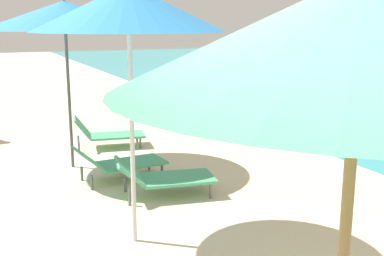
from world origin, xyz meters
TOP-DOWN VIEW (x-y plane):
  - umbrella_nearest at (-0.34, 0.29)m, footprint 1.93×1.93m
  - umbrella_second at (-0.21, 3.64)m, footprint 1.97×1.97m
  - lounger_second_shoreside at (0.60, 4.84)m, footprint 1.45×0.87m
  - umbrella_farthest at (-0.31, 6.74)m, footprint 2.60×2.60m
  - lounger_farthest_shoreside at (0.55, 7.78)m, footprint 1.41×0.82m
  - lounger_farthest_inland at (0.22, 5.77)m, footprint 1.41×0.70m
  - cooler_box at (2.82, 9.45)m, footprint 0.49×0.59m

SIDE VIEW (x-z plane):
  - cooler_box at x=2.82m, z-range 0.00..0.31m
  - lounger_second_shoreside at x=0.60m, z-range 0.00..0.55m
  - lounger_farthest_shoreside at x=0.55m, z-range -0.03..0.59m
  - lounger_farthest_inland at x=0.22m, z-range 0.00..0.57m
  - umbrella_nearest at x=-0.34m, z-range 1.02..3.64m
  - umbrella_farthest at x=-0.31m, z-range 1.10..3.87m
  - umbrella_second at x=-0.21m, z-range 1.11..3.92m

